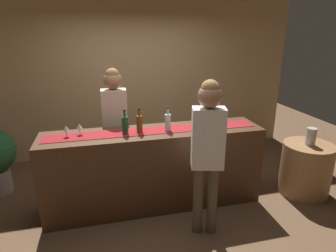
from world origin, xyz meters
name	(u,v)px	position (x,y,z in m)	size (l,w,h in m)	color
ground_plane	(155,203)	(0.00, 0.00, 0.00)	(10.00, 10.00, 0.00)	brown
back_wall	(133,76)	(0.00, 1.90, 1.45)	(6.00, 0.12, 2.90)	tan
bar_counter	(155,168)	(0.00, 0.00, 0.52)	(2.76, 0.60, 1.03)	#472B19
counter_runner_cloth	(154,131)	(0.00, 0.00, 1.04)	(2.62, 0.28, 0.01)	maroon
wine_bottle_green	(125,125)	(-0.36, -0.02, 1.15)	(0.07, 0.07, 0.30)	#194723
wine_bottle_amber	(139,124)	(-0.18, -0.01, 1.15)	(0.07, 0.07, 0.30)	brown
wine_bottle_clear	(168,122)	(0.17, -0.03, 1.15)	(0.07, 0.07, 0.30)	#B2C6C1
wine_glass_near_customer	(203,119)	(0.66, 0.02, 1.14)	(0.07, 0.07, 0.14)	silver
wine_glass_mid_counter	(66,129)	(-1.03, 0.03, 1.14)	(0.07, 0.07, 0.14)	silver
wine_glass_far_end	(79,127)	(-0.88, 0.07, 1.14)	(0.07, 0.07, 0.14)	silver
bartender	(115,116)	(-0.44, 0.58, 1.09)	(0.34, 0.25, 1.75)	#26262B
customer_sipping	(208,143)	(0.44, -0.69, 1.10)	(0.38, 0.28, 1.77)	brown
round_side_table	(306,169)	(2.12, -0.24, 0.37)	(0.68, 0.68, 0.74)	#996B42
vase_on_side_table	(311,137)	(2.11, -0.25, 0.86)	(0.13, 0.13, 0.24)	#B7B2A8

